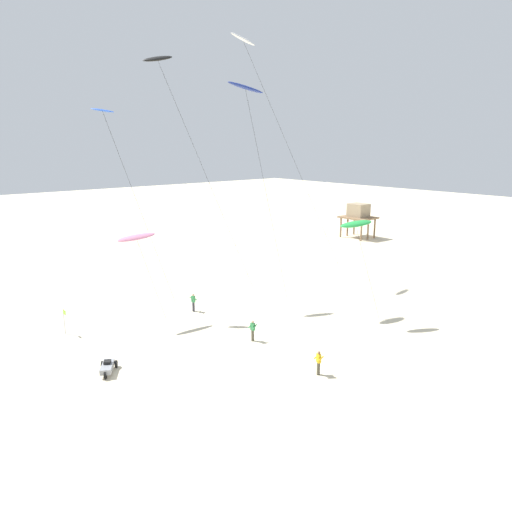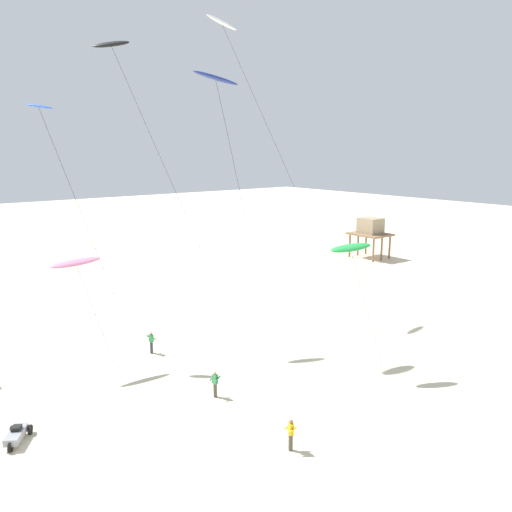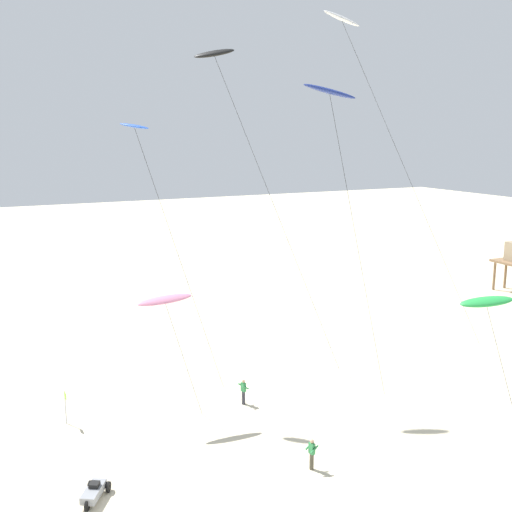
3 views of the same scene
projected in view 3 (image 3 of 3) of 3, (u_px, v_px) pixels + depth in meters
kite_pink at (165, 300)px, 35.42m from camera, size 1.25×3.62×7.77m
kite_navy at (330, 93)px, 35.71m from camera, size 2.57×5.62×20.10m
kite_green at (487, 302)px, 31.13m from camera, size 2.05×4.02×8.90m
kite_blue at (137, 133)px, 37.17m from camera, size 2.91×5.91×17.76m
kite_black at (216, 57)px, 38.99m from camera, size 4.17×9.66×22.71m
kite_white at (343, 22)px, 43.53m from camera, size 5.11×12.99×25.97m
kite_flyer_middle at (312, 453)px, 30.74m from camera, size 0.58×0.56×1.67m
kite_flyer_furthest at (243, 391)px, 38.20m from camera, size 0.62×0.60×1.67m
beach_buggy at (94, 491)px, 28.26m from camera, size 2.04×1.71×0.82m
marker_flag at (65, 401)px, 35.36m from camera, size 0.56×0.05×2.10m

